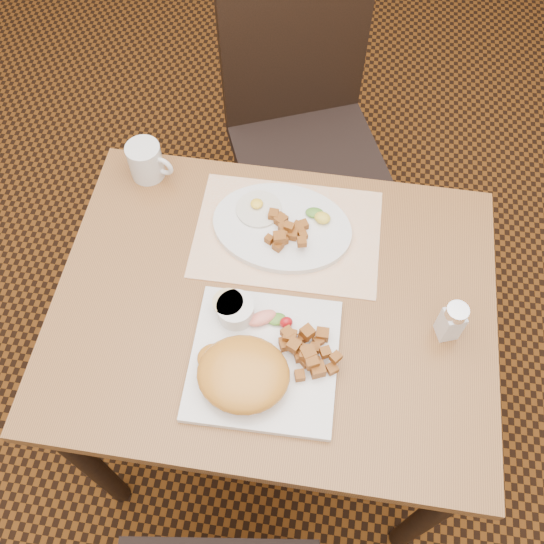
{
  "coord_description": "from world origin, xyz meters",
  "views": [
    {
      "loc": [
        0.08,
        -0.57,
        1.85
      ],
      "look_at": [
        -0.01,
        0.03,
        0.82
      ],
      "focal_mm": 40.0,
      "sensor_mm": 36.0,
      "label": 1
    }
  ],
  "objects": [
    {
      "name": "plate_oval",
      "position": [
        -0.01,
        0.18,
        0.76
      ],
      "size": [
        0.32,
        0.25,
        0.02
      ],
      "primitive_type": null,
      "rotation": [
        0.0,
        0.0,
        -0.09
      ],
      "color": "silver",
      "rests_on": "placemat"
    },
    {
      "name": "placemat",
      "position": [
        0.0,
        0.17,
        0.75
      ],
      "size": [
        0.4,
        0.29,
        0.0
      ],
      "primitive_type": "cube",
      "rotation": [
        0.0,
        0.0,
        0.01
      ],
      "color": "white",
      "rests_on": "table"
    },
    {
      "name": "table",
      "position": [
        0.0,
        0.0,
        0.64
      ],
      "size": [
        0.9,
        0.7,
        0.75
      ],
      "color": "brown",
      "rests_on": "ground"
    },
    {
      "name": "plate_square",
      "position": [
        0.0,
        -0.13,
        0.76
      ],
      "size": [
        0.29,
        0.29,
        0.02
      ],
      "primitive_type": "cube",
      "rotation": [
        0.0,
        0.0,
        0.02
      ],
      "color": "silver",
      "rests_on": "table"
    },
    {
      "name": "ground",
      "position": [
        0.0,
        0.0,
        0.0
      ],
      "size": [
        8.0,
        8.0,
        0.0
      ],
      "primitive_type": "plane",
      "color": "black",
      "rests_on": "ground"
    },
    {
      "name": "ramekin",
      "position": [
        -0.07,
        -0.05,
        0.79
      ],
      "size": [
        0.08,
        0.07,
        0.04
      ],
      "color": "silver",
      "rests_on": "plate_square"
    },
    {
      "name": "fried_egg",
      "position": [
        -0.07,
        0.21,
        0.77
      ],
      "size": [
        0.1,
        0.1,
        0.02
      ],
      "color": "white",
      "rests_on": "plate_oval"
    },
    {
      "name": "salt_shaker",
      "position": [
        0.35,
        -0.02,
        0.8
      ],
      "size": [
        0.05,
        0.05,
        0.1
      ],
      "color": "white",
      "rests_on": "table"
    },
    {
      "name": "home_fries_ov",
      "position": [
        0.0,
        0.16,
        0.78
      ],
      "size": [
        0.09,
        0.1,
        0.04
      ],
      "color": "#9B5419",
      "rests_on": "plate_oval"
    },
    {
      "name": "chair_far",
      "position": [
        -0.02,
        0.71,
        0.54
      ],
      "size": [
        0.55,
        0.56,
        0.97
      ],
      "rotation": [
        0.0,
        0.0,
        3.54
      ],
      "color": "black",
      "rests_on": "ground"
    },
    {
      "name": "garnish_ov",
      "position": [
        0.07,
        0.21,
        0.78
      ],
      "size": [
        0.06,
        0.05,
        0.02
      ],
      "color": "#387223",
      "rests_on": "plate_oval"
    },
    {
      "name": "home_fries_sq",
      "position": [
        0.08,
        -0.11,
        0.78
      ],
      "size": [
        0.12,
        0.11,
        0.04
      ],
      "color": "#9B5419",
      "rests_on": "plate_square"
    },
    {
      "name": "hollandaise_mound",
      "position": [
        -0.03,
        -0.18,
        0.8
      ],
      "size": [
        0.18,
        0.15,
        0.06
      ],
      "color": "orange",
      "rests_on": "plate_square"
    },
    {
      "name": "coffee_mug",
      "position": [
        -0.34,
        0.29,
        0.79
      ],
      "size": [
        0.11,
        0.08,
        0.09
      ],
      "color": "silver",
      "rests_on": "table"
    },
    {
      "name": "garnish_sq",
      "position": [
        0.0,
        -0.05,
        0.78
      ],
      "size": [
        0.1,
        0.06,
        0.03
      ],
      "color": "#387223",
      "rests_on": "plate_square"
    }
  ]
}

